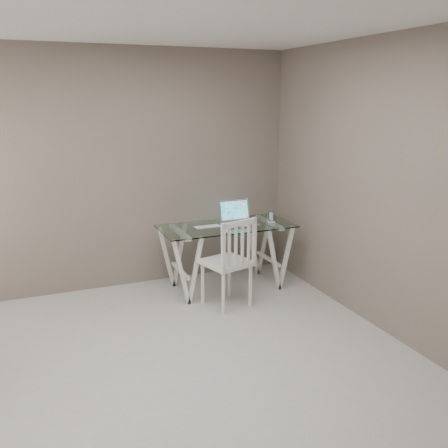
# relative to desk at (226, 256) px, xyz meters

# --- Properties ---
(room) EXTENTS (4.50, 4.52, 2.71)m
(room) POSITION_rel_desk_xyz_m (-1.11, -1.67, 1.33)
(room) COLOR #ACAAA5
(room) RESTS_ON ground
(desk) EXTENTS (1.50, 0.70, 0.75)m
(desk) POSITION_rel_desk_xyz_m (0.00, 0.00, 0.00)
(desk) COLOR silver
(desk) RESTS_ON ground
(chair) EXTENTS (0.54, 0.54, 0.97)m
(chair) POSITION_rel_desk_xyz_m (-0.17, -0.53, 0.15)
(chair) COLOR silver
(chair) RESTS_ON ground
(laptop) EXTENTS (0.37, 0.32, 0.26)m
(laptop) POSITION_rel_desk_xyz_m (0.16, 0.04, 0.42)
(laptop) COLOR silver
(laptop) RESTS_ON desk
(keyboard) EXTENTS (0.31, 0.13, 0.01)m
(keyboard) POSITION_rel_desk_xyz_m (-0.22, 0.01, 0.37)
(keyboard) COLOR silver
(keyboard) RESTS_ON desk
(mouse) EXTENTS (0.11, 0.07, 0.04)m
(mouse) POSITION_rel_desk_xyz_m (-0.12, -0.28, 0.38)
(mouse) COLOR silver
(mouse) RESTS_ON desk
(phone_dock) EXTENTS (0.07, 0.07, 0.12)m
(phone_dock) POSITION_rel_desk_xyz_m (0.54, -0.06, 0.40)
(phone_dock) COLOR white
(phone_dock) RESTS_ON desk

